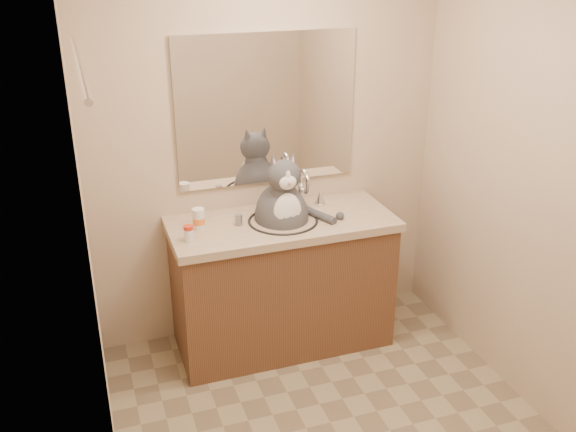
% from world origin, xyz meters
% --- Properties ---
extents(room, '(2.22, 2.52, 2.42)m').
position_xyz_m(room, '(0.00, 0.00, 1.20)').
color(room, gray).
rests_on(room, ground).
extents(vanity, '(1.34, 0.59, 1.12)m').
position_xyz_m(vanity, '(0.00, 0.96, 0.44)').
color(vanity, brown).
rests_on(vanity, ground).
extents(mirror, '(1.10, 0.02, 0.90)m').
position_xyz_m(mirror, '(0.00, 1.24, 1.45)').
color(mirror, white).
rests_on(mirror, room).
extents(shower_curtain, '(0.02, 1.30, 1.93)m').
position_xyz_m(shower_curtain, '(-1.05, 0.10, 1.03)').
color(shower_curtain, beige).
rests_on(shower_curtain, ground).
extents(cat, '(0.45, 0.37, 0.64)m').
position_xyz_m(cat, '(0.00, 0.97, 0.89)').
color(cat, '#4C4C51').
rests_on(cat, vanity).
extents(pill_bottle_redcap, '(0.07, 0.07, 0.09)m').
position_xyz_m(pill_bottle_redcap, '(-0.58, 0.85, 0.90)').
color(pill_bottle_redcap, white).
rests_on(pill_bottle_redcap, vanity).
extents(pill_bottle_orange, '(0.08, 0.08, 0.12)m').
position_xyz_m(pill_bottle_orange, '(-0.49, 1.00, 0.91)').
color(pill_bottle_orange, white).
rests_on(pill_bottle_orange, vanity).
extents(grey_canister, '(0.05, 0.05, 0.07)m').
position_xyz_m(grey_canister, '(-0.26, 0.98, 0.88)').
color(grey_canister, gray).
rests_on(grey_canister, vanity).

